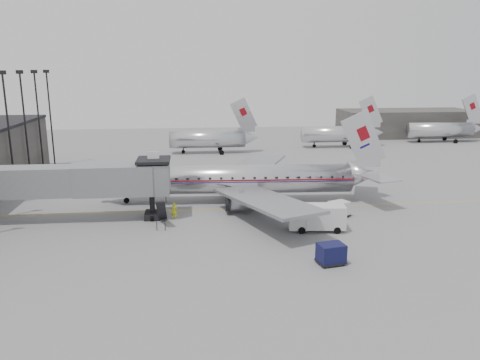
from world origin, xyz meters
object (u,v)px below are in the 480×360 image
object	(u,v)px
airliner	(241,179)
baggage_cart_navy	(331,253)
service_van	(317,217)
baggage_cart_white	(339,209)
ramp_worker	(174,211)

from	to	relation	value
airliner	baggage_cart_navy	distance (m)	19.78
service_van	baggage_cart_navy	xyz separation A→B (m)	(-1.04, -8.01, -0.43)
service_van	baggage_cart_white	distance (m)	5.30
service_van	baggage_cart_navy	size ratio (longest dim) A/B	2.29
service_van	ramp_worker	world-z (taller)	service_van
baggage_cart_navy	ramp_worker	world-z (taller)	ramp_worker
airliner	baggage_cart_navy	bearing A→B (deg)	-71.22
baggage_cart_navy	ramp_worker	xyz separation A→B (m)	(-12.99, 13.00, -0.01)
service_van	airliner	bearing A→B (deg)	126.21
baggage_cart_navy	baggage_cart_white	world-z (taller)	baggage_cart_navy
airliner	baggage_cart_white	xyz separation A→B (m)	(9.81, -6.96, -1.85)
baggage_cart_white	ramp_worker	size ratio (longest dim) A/B	1.45
service_van	baggage_cart_white	size ratio (longest dim) A/B	2.17
airliner	ramp_worker	size ratio (longest dim) A/B	19.16
baggage_cart_navy	ramp_worker	bearing A→B (deg)	124.01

